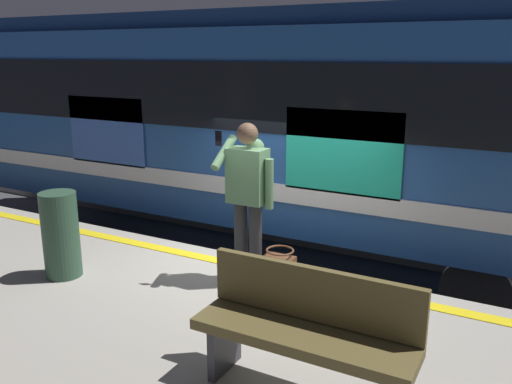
{
  "coord_description": "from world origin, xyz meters",
  "views": [
    {
      "loc": [
        -2.71,
        5.23,
        3.37
      ],
      "look_at": [
        -0.04,
        0.3,
        1.89
      ],
      "focal_mm": 37.47,
      "sensor_mm": 36.0,
      "label": 1
    }
  ],
  "objects_px": {
    "train_carriage": "(259,113)",
    "passenger": "(248,189)",
    "trash_bin": "(61,235)",
    "handbag": "(280,269)",
    "bench": "(306,328)"
  },
  "relations": [
    {
      "from": "handbag",
      "to": "trash_bin",
      "type": "distance_m",
      "value": 2.38
    },
    {
      "from": "train_carriage",
      "to": "trash_bin",
      "type": "height_order",
      "value": "train_carriage"
    },
    {
      "from": "train_carriage",
      "to": "passenger",
      "type": "distance_m",
      "value": 3.26
    },
    {
      "from": "bench",
      "to": "trash_bin",
      "type": "distance_m",
      "value": 3.19
    },
    {
      "from": "trash_bin",
      "to": "bench",
      "type": "bearing_deg",
      "value": 168.68
    },
    {
      "from": "passenger",
      "to": "bench",
      "type": "xyz_separation_m",
      "value": [
        -1.32,
        1.52,
        -0.51
      ]
    },
    {
      "from": "handbag",
      "to": "bench",
      "type": "distance_m",
      "value": 1.78
    },
    {
      "from": "passenger",
      "to": "train_carriage",
      "type": "bearing_deg",
      "value": -64.0
    },
    {
      "from": "train_carriage",
      "to": "trash_bin",
      "type": "distance_m",
      "value": 3.94
    },
    {
      "from": "train_carriage",
      "to": "bench",
      "type": "bearing_deg",
      "value": 121.7
    },
    {
      "from": "handbag",
      "to": "bench",
      "type": "height_order",
      "value": "bench"
    },
    {
      "from": "train_carriage",
      "to": "trash_bin",
      "type": "relative_size",
      "value": 11.67
    },
    {
      "from": "passenger",
      "to": "handbag",
      "type": "height_order",
      "value": "passenger"
    },
    {
      "from": "handbag",
      "to": "trash_bin",
      "type": "xyz_separation_m",
      "value": [
        2.2,
        0.86,
        0.27
      ]
    },
    {
      "from": "passenger",
      "to": "trash_bin",
      "type": "height_order",
      "value": "passenger"
    }
  ]
}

